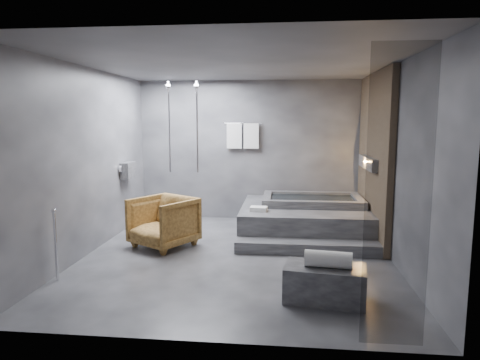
# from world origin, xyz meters

# --- Properties ---
(room) EXTENTS (5.00, 5.04, 2.82)m
(room) POSITION_xyz_m (0.40, 0.24, 1.73)
(room) COLOR #2C2C2F
(room) RESTS_ON ground
(tub_deck) EXTENTS (2.20, 2.00, 0.50)m
(tub_deck) POSITION_xyz_m (1.05, 1.45, 0.25)
(tub_deck) COLOR #313134
(tub_deck) RESTS_ON ground
(tub_step) EXTENTS (2.20, 0.36, 0.18)m
(tub_step) POSITION_xyz_m (1.05, 0.27, 0.09)
(tub_step) COLOR #313134
(tub_step) RESTS_ON ground
(concrete_bench) EXTENTS (0.95, 0.61, 0.40)m
(concrete_bench) POSITION_xyz_m (1.16, -1.46, 0.20)
(concrete_bench) COLOR #303032
(concrete_bench) RESTS_ON ground
(driftwood_chair) EXTENTS (1.20, 1.20, 0.80)m
(driftwood_chair) POSITION_xyz_m (-1.22, 0.38, 0.40)
(driftwood_chair) COLOR #4E3213
(driftwood_chair) RESTS_ON ground
(rolled_towel) EXTENTS (0.54, 0.25, 0.19)m
(rolled_towel) POSITION_xyz_m (1.19, -1.49, 0.49)
(rolled_towel) COLOR white
(rolled_towel) RESTS_ON concrete_bench
(deck_towel) EXTENTS (0.29, 0.23, 0.07)m
(deck_towel) POSITION_xyz_m (0.27, 0.91, 0.54)
(deck_towel) COLOR white
(deck_towel) RESTS_ON tub_deck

